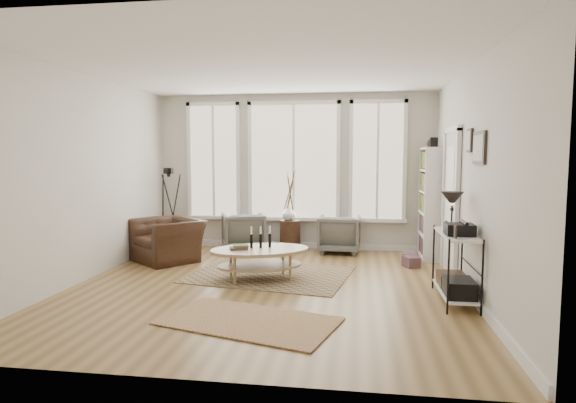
% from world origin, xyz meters
% --- Properties ---
extents(room, '(5.50, 5.54, 2.90)m').
position_xyz_m(room, '(0.02, 0.03, 1.43)').
color(room, olive).
rests_on(room, ground).
extents(bay_window, '(4.14, 0.12, 2.24)m').
position_xyz_m(bay_window, '(0.00, 2.71, 1.61)').
color(bay_window, tan).
rests_on(bay_window, ground).
extents(door, '(0.09, 1.06, 2.22)m').
position_xyz_m(door, '(2.57, 1.15, 1.12)').
color(door, silver).
rests_on(door, ground).
extents(bookcase, '(0.31, 0.85, 2.06)m').
position_xyz_m(bookcase, '(2.44, 2.23, 0.96)').
color(bookcase, white).
rests_on(bookcase, ground).
extents(low_shelf, '(0.38, 1.08, 1.30)m').
position_xyz_m(low_shelf, '(2.38, -0.30, 0.51)').
color(low_shelf, white).
rests_on(low_shelf, ground).
extents(wall_art, '(0.04, 0.88, 0.44)m').
position_xyz_m(wall_art, '(2.58, -0.27, 1.88)').
color(wall_art, black).
rests_on(wall_art, ground).
extents(rug_main, '(2.49, 2.03, 0.01)m').
position_xyz_m(rug_main, '(-0.07, 0.62, 0.01)').
color(rug_main, brown).
rests_on(rug_main, ground).
extents(rug_runner, '(2.03, 1.48, 0.01)m').
position_xyz_m(rug_runner, '(0.07, -1.39, 0.01)').
color(rug_runner, brown).
rests_on(rug_runner, ground).
extents(coffee_table, '(1.63, 1.34, 0.65)m').
position_xyz_m(coffee_table, '(-0.18, 0.37, 0.35)').
color(coffee_table, tan).
rests_on(coffee_table, ground).
extents(armchair_left, '(0.97, 0.98, 0.70)m').
position_xyz_m(armchair_left, '(-0.92, 2.45, 0.35)').
color(armchair_left, '#62625E').
rests_on(armchair_left, ground).
extents(armchair_right, '(0.76, 0.78, 0.68)m').
position_xyz_m(armchair_right, '(0.88, 2.45, 0.34)').
color(armchair_right, '#62625E').
rests_on(armchair_right, ground).
extents(side_table, '(0.38, 0.38, 1.61)m').
position_xyz_m(side_table, '(-0.03, 2.45, 0.77)').
color(side_table, '#341F14').
rests_on(side_table, ground).
extents(vase, '(0.26, 0.26, 0.26)m').
position_xyz_m(vase, '(-0.05, 2.45, 0.70)').
color(vase, silver).
rests_on(vase, side_table).
extents(accent_chair, '(1.43, 1.41, 0.70)m').
position_xyz_m(accent_chair, '(-1.96, 1.35, 0.35)').
color(accent_chair, '#341F14').
rests_on(accent_chair, ground).
extents(tripod_camera, '(0.54, 0.54, 1.54)m').
position_xyz_m(tripod_camera, '(-2.25, 2.19, 0.71)').
color(tripod_camera, black).
rests_on(tripod_camera, ground).
extents(book_stack_near, '(0.25, 0.30, 0.17)m').
position_xyz_m(book_stack_near, '(2.05, 1.72, 0.09)').
color(book_stack_near, brown).
rests_on(book_stack_near, ground).
extents(book_stack_far, '(0.28, 0.32, 0.17)m').
position_xyz_m(book_stack_far, '(2.05, 1.46, 0.08)').
color(book_stack_far, brown).
rests_on(book_stack_far, ground).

